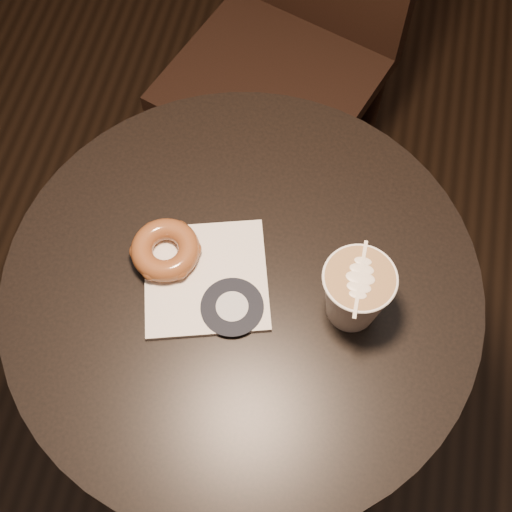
% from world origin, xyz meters
% --- Properties ---
extents(cafe_table, '(0.70, 0.70, 0.75)m').
position_xyz_m(cafe_table, '(0.00, 0.00, 0.55)').
color(cafe_table, black).
rests_on(cafe_table, ground).
extents(chair, '(0.53, 0.53, 1.05)m').
position_xyz_m(chair, '(-0.03, 0.70, 0.59)').
color(chair, black).
rests_on(chair, ground).
extents(pastry_bag, '(0.22, 0.22, 0.01)m').
position_xyz_m(pastry_bag, '(-0.05, -0.00, 0.75)').
color(pastry_bag, silver).
rests_on(pastry_bag, cafe_table).
extents(doughnut, '(0.10, 0.10, 0.03)m').
position_xyz_m(doughnut, '(-0.12, 0.02, 0.77)').
color(doughnut, brown).
rests_on(doughnut, pastry_bag).
extents(latte_cup, '(0.10, 0.10, 0.11)m').
position_xyz_m(latte_cup, '(0.16, -0.01, 0.80)').
color(latte_cup, white).
rests_on(latte_cup, cafe_table).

